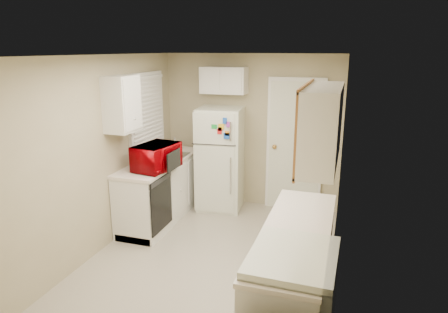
% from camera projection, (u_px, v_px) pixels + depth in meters
% --- Properties ---
extents(floor, '(3.80, 3.80, 0.00)m').
position_uv_depth(floor, '(212.00, 257.00, 4.88)').
color(floor, '#BBB19B').
rests_on(floor, ground).
extents(ceiling, '(3.80, 3.80, 0.00)m').
position_uv_depth(ceiling, '(210.00, 55.00, 4.25)').
color(ceiling, white).
rests_on(ceiling, floor).
extents(wall_left, '(3.80, 3.80, 0.00)m').
position_uv_depth(wall_left, '(105.00, 154.00, 4.97)').
color(wall_left, tan).
rests_on(wall_left, floor).
extents(wall_right, '(3.80, 3.80, 0.00)m').
position_uv_depth(wall_right, '(337.00, 175.00, 4.15)').
color(wall_right, tan).
rests_on(wall_right, floor).
extents(wall_back, '(2.80, 2.80, 0.00)m').
position_uv_depth(wall_back, '(251.00, 131.00, 6.31)').
color(wall_back, tan).
rests_on(wall_back, floor).
extents(wall_front, '(2.80, 2.80, 0.00)m').
position_uv_depth(wall_front, '(121.00, 234.00, 2.82)').
color(wall_front, tan).
rests_on(wall_front, floor).
extents(left_counter, '(0.60, 1.80, 0.90)m').
position_uv_depth(left_counter, '(162.00, 189.00, 5.91)').
color(left_counter, silver).
rests_on(left_counter, floor).
extents(dishwasher, '(0.03, 0.58, 0.72)m').
position_uv_depth(dishwasher, '(161.00, 204.00, 5.26)').
color(dishwasher, black).
rests_on(dishwasher, floor).
extents(sink, '(0.54, 0.74, 0.16)m').
position_uv_depth(sink, '(165.00, 160.00, 5.94)').
color(sink, gray).
rests_on(sink, left_counter).
extents(microwave, '(0.66, 0.43, 0.41)m').
position_uv_depth(microwave, '(157.00, 159.00, 5.31)').
color(microwave, '#A00006').
rests_on(microwave, left_counter).
extents(soap_bottle, '(0.11, 0.12, 0.20)m').
position_uv_depth(soap_bottle, '(175.00, 144.00, 6.35)').
color(soap_bottle, beige).
rests_on(soap_bottle, left_counter).
extents(window_blinds, '(0.10, 0.98, 1.08)m').
position_uv_depth(window_blinds, '(147.00, 110.00, 5.82)').
color(window_blinds, silver).
rests_on(window_blinds, wall_left).
extents(upper_cabinet_left, '(0.30, 0.45, 0.70)m').
position_uv_depth(upper_cabinet_left, '(122.00, 104.00, 4.97)').
color(upper_cabinet_left, silver).
rests_on(upper_cabinet_left, wall_left).
extents(refrigerator, '(0.72, 0.70, 1.60)m').
position_uv_depth(refrigerator, '(221.00, 159.00, 6.23)').
color(refrigerator, beige).
rests_on(refrigerator, floor).
extents(cabinet_over_fridge, '(0.70, 0.30, 0.40)m').
position_uv_depth(cabinet_over_fridge, '(224.00, 80.00, 6.08)').
color(cabinet_over_fridge, silver).
rests_on(cabinet_over_fridge, wall_back).
extents(interior_door, '(0.86, 0.06, 2.08)m').
position_uv_depth(interior_door, '(294.00, 146.00, 6.11)').
color(interior_door, beige).
rests_on(interior_door, floor).
extents(right_counter, '(0.60, 2.00, 0.90)m').
position_uv_depth(right_counter, '(294.00, 274.00, 3.70)').
color(right_counter, silver).
rests_on(right_counter, floor).
extents(stove, '(0.67, 0.82, 0.97)m').
position_uv_depth(stove, '(291.00, 307.00, 3.16)').
color(stove, beige).
rests_on(stove, floor).
extents(upper_cabinet_right, '(0.30, 1.20, 0.70)m').
position_uv_depth(upper_cabinet_right, '(323.00, 126.00, 3.58)').
color(upper_cabinet_right, silver).
rests_on(upper_cabinet_right, wall_right).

